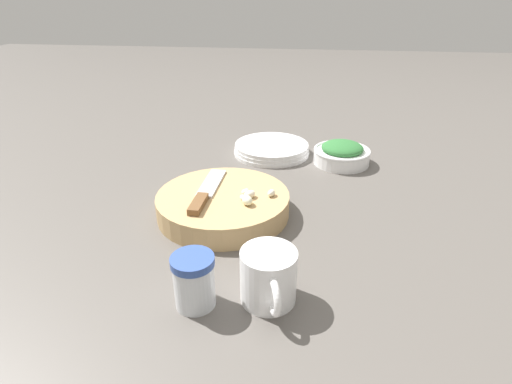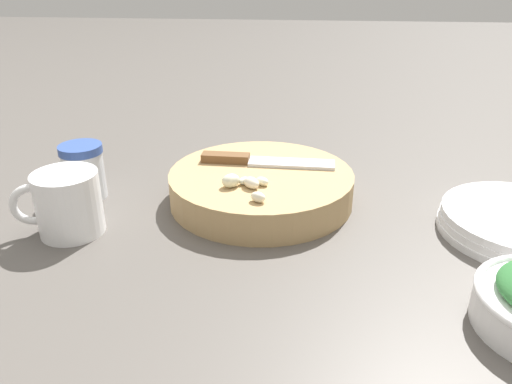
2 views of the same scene
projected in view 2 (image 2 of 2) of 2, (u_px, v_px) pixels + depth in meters
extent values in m
plane|color=#56514C|center=(292.00, 243.00, 0.64)|extent=(5.00, 5.00, 0.00)
cylinder|color=tan|center=(261.00, 186.00, 0.74)|extent=(0.27, 0.27, 0.05)
cube|color=brown|center=(226.00, 158.00, 0.76)|extent=(0.07, 0.02, 0.01)
cube|color=silver|center=(291.00, 163.00, 0.75)|extent=(0.13, 0.04, 0.01)
ellipsoid|color=silver|center=(244.00, 181.00, 0.69)|extent=(0.02, 0.02, 0.01)
ellipsoid|color=#EBE8C7|center=(262.00, 181.00, 0.68)|extent=(0.02, 0.02, 0.01)
ellipsoid|color=#EDE8CA|center=(258.00, 197.00, 0.64)|extent=(0.02, 0.02, 0.01)
ellipsoid|color=beige|center=(231.00, 181.00, 0.68)|extent=(0.03, 0.03, 0.02)
ellipsoid|color=#EDE3C8|center=(251.00, 183.00, 0.67)|extent=(0.03, 0.03, 0.02)
cylinder|color=silver|center=(84.00, 175.00, 0.74)|extent=(0.06, 0.06, 0.07)
cylinder|color=#334F99|center=(80.00, 149.00, 0.73)|extent=(0.06, 0.06, 0.01)
cylinder|color=white|center=(70.00, 202.00, 0.65)|extent=(0.08, 0.08, 0.08)
torus|color=white|center=(33.00, 205.00, 0.64)|extent=(0.06, 0.03, 0.06)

